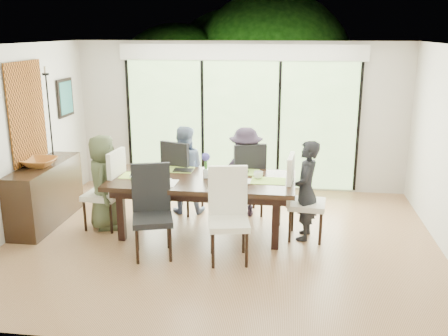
# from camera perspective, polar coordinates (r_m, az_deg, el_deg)

# --- Properties ---
(floor) EXTENTS (6.00, 5.00, 0.01)m
(floor) POSITION_cam_1_polar(r_m,az_deg,el_deg) (7.15, -0.27, -8.32)
(floor) COLOR brown
(floor) RESTS_ON ground
(ceiling) EXTENTS (6.00, 5.00, 0.01)m
(ceiling) POSITION_cam_1_polar(r_m,az_deg,el_deg) (6.54, -0.30, 13.94)
(ceiling) COLOR white
(ceiling) RESTS_ON wall_back
(wall_back) EXTENTS (6.00, 0.02, 2.70)m
(wall_back) POSITION_cam_1_polar(r_m,az_deg,el_deg) (9.16, 1.92, 5.88)
(wall_back) COLOR beige
(wall_back) RESTS_ON floor
(wall_front) EXTENTS (6.00, 0.02, 2.70)m
(wall_front) POSITION_cam_1_polar(r_m,az_deg,el_deg) (4.35, -4.93, -5.25)
(wall_front) COLOR white
(wall_front) RESTS_ON floor
(wall_left) EXTENTS (0.02, 5.00, 2.70)m
(wall_left) POSITION_cam_1_polar(r_m,az_deg,el_deg) (7.73, -23.01, 2.82)
(wall_left) COLOR beige
(wall_left) RESTS_ON floor
(glass_doors) EXTENTS (4.20, 0.02, 2.30)m
(glass_doors) POSITION_cam_1_polar(r_m,az_deg,el_deg) (9.15, 1.88, 4.92)
(glass_doors) COLOR #598C3F
(glass_doors) RESTS_ON wall_back
(blinds_header) EXTENTS (4.40, 0.06, 0.28)m
(blinds_header) POSITION_cam_1_polar(r_m,az_deg,el_deg) (8.99, 1.95, 13.08)
(blinds_header) COLOR white
(blinds_header) RESTS_ON wall_back
(mullion_a) EXTENTS (0.05, 0.04, 2.30)m
(mullion_a) POSITION_cam_1_polar(r_m,az_deg,el_deg) (9.58, -10.77, 5.14)
(mullion_a) COLOR black
(mullion_a) RESTS_ON wall_back
(mullion_b) EXTENTS (0.05, 0.04, 2.30)m
(mullion_b) POSITION_cam_1_polar(r_m,az_deg,el_deg) (9.23, -2.46, 5.01)
(mullion_b) COLOR black
(mullion_b) RESTS_ON wall_back
(mullion_c) EXTENTS (0.05, 0.04, 2.30)m
(mullion_c) POSITION_cam_1_polar(r_m,az_deg,el_deg) (9.09, 6.28, 4.77)
(mullion_c) COLOR black
(mullion_c) RESTS_ON wall_back
(mullion_d) EXTENTS (0.05, 0.04, 2.30)m
(mullion_d) POSITION_cam_1_polar(r_m,az_deg,el_deg) (9.17, 15.08, 4.41)
(mullion_d) COLOR black
(mullion_d) RESTS_ON wall_back
(deck) EXTENTS (6.00, 1.80, 0.10)m
(deck) POSITION_cam_1_polar(r_m,az_deg,el_deg) (10.34, 2.35, -0.95)
(deck) COLOR brown
(deck) RESTS_ON ground
(rail_top) EXTENTS (6.00, 0.08, 0.06)m
(rail_top) POSITION_cam_1_polar(r_m,az_deg,el_deg) (10.97, 2.79, 3.24)
(rail_top) COLOR brown
(rail_top) RESTS_ON deck
(foliage_left) EXTENTS (3.20, 3.20, 3.20)m
(foliage_left) POSITION_cam_1_polar(r_m,az_deg,el_deg) (12.07, -5.36, 8.61)
(foliage_left) COLOR #14380F
(foliage_left) RESTS_ON ground
(foliage_mid) EXTENTS (4.00, 4.00, 4.00)m
(foliage_mid) POSITION_cam_1_polar(r_m,az_deg,el_deg) (12.33, 5.42, 10.44)
(foliage_mid) COLOR #14380F
(foliage_mid) RESTS_ON ground
(foliage_right) EXTENTS (2.80, 2.80, 2.80)m
(foliage_right) POSITION_cam_1_polar(r_m,az_deg,el_deg) (11.66, 14.11, 7.08)
(foliage_right) COLOR #14380F
(foliage_right) RESTS_ON ground
(foliage_far) EXTENTS (3.60, 3.60, 3.60)m
(foliage_far) POSITION_cam_1_polar(r_m,az_deg,el_deg) (13.12, 1.10, 10.02)
(foliage_far) COLOR #14380F
(foliage_far) RESTS_ON ground
(table_top) EXTENTS (2.65, 1.21, 0.07)m
(table_top) POSITION_cam_1_polar(r_m,az_deg,el_deg) (7.17, -2.53, -1.45)
(table_top) COLOR black
(table_top) RESTS_ON floor
(table_apron) EXTENTS (2.43, 0.99, 0.11)m
(table_apron) POSITION_cam_1_polar(r_m,az_deg,el_deg) (7.20, -2.52, -2.21)
(table_apron) COLOR black
(table_apron) RESTS_ON floor
(table_leg_fl) EXTENTS (0.10, 0.10, 0.76)m
(table_leg_fl) POSITION_cam_1_polar(r_m,az_deg,el_deg) (7.18, -11.66, -5.24)
(table_leg_fl) COLOR black
(table_leg_fl) RESTS_ON floor
(table_leg_fr) EXTENTS (0.10, 0.10, 0.76)m
(table_leg_fr) POSITION_cam_1_polar(r_m,az_deg,el_deg) (6.79, 5.92, -6.20)
(table_leg_fr) COLOR black
(table_leg_fr) RESTS_ON floor
(table_leg_bl) EXTENTS (0.10, 0.10, 0.76)m
(table_leg_bl) POSITION_cam_1_polar(r_m,az_deg,el_deg) (7.94, -9.64, -3.08)
(table_leg_bl) COLOR black
(table_leg_bl) RESTS_ON floor
(table_leg_br) EXTENTS (0.10, 0.10, 0.76)m
(table_leg_br) POSITION_cam_1_polar(r_m,az_deg,el_deg) (7.60, 6.15, -3.81)
(table_leg_br) COLOR black
(table_leg_br) RESTS_ON floor
(chair_left_end) EXTENTS (0.55, 0.55, 1.21)m
(chair_left_end) POSITION_cam_1_polar(r_m,az_deg,el_deg) (7.62, -13.68, -2.31)
(chair_left_end) COLOR white
(chair_left_end) RESTS_ON floor
(chair_right_end) EXTENTS (0.55, 0.55, 1.21)m
(chair_right_end) POSITION_cam_1_polar(r_m,az_deg,el_deg) (7.12, 9.47, -3.35)
(chair_right_end) COLOR silver
(chair_right_end) RESTS_ON floor
(chair_far_left) EXTENTS (0.67, 0.67, 1.21)m
(chair_far_left) POSITION_cam_1_polar(r_m,az_deg,el_deg) (8.10, -4.58, -0.85)
(chair_far_left) COLOR black
(chair_far_left) RESTS_ON floor
(chair_far_right) EXTENTS (0.66, 0.66, 1.21)m
(chair_far_right) POSITION_cam_1_polar(r_m,az_deg,el_deg) (7.96, 2.48, -1.12)
(chair_far_right) COLOR black
(chair_far_right) RESTS_ON floor
(chair_near_left) EXTENTS (0.64, 0.64, 1.21)m
(chair_near_left) POSITION_cam_1_polar(r_m,az_deg,el_deg) (6.53, -8.20, -5.06)
(chair_near_left) COLOR black
(chair_near_left) RESTS_ON floor
(chair_near_right) EXTENTS (0.60, 0.60, 1.21)m
(chair_near_right) POSITION_cam_1_polar(r_m,az_deg,el_deg) (6.34, 0.56, -5.54)
(chair_near_right) COLOR white
(chair_near_right) RESTS_ON floor
(person_left_end) EXTENTS (0.55, 0.74, 1.42)m
(person_left_end) POSITION_cam_1_polar(r_m,az_deg,el_deg) (7.59, -13.59, -1.57)
(person_left_end) COLOR #4A5438
(person_left_end) RESTS_ON floor
(person_right_end) EXTENTS (0.50, 0.71, 1.42)m
(person_right_end) POSITION_cam_1_polar(r_m,az_deg,el_deg) (7.09, 9.35, -2.55)
(person_right_end) COLOR black
(person_right_end) RESTS_ON floor
(person_far_left) EXTENTS (0.70, 0.48, 1.42)m
(person_far_left) POSITION_cam_1_polar(r_m,az_deg,el_deg) (8.06, -4.63, -0.17)
(person_far_left) COLOR #7486A8
(person_far_left) RESTS_ON floor
(person_far_right) EXTENTS (0.69, 0.45, 1.42)m
(person_far_right) POSITION_cam_1_polar(r_m,az_deg,el_deg) (7.91, 2.47, -0.44)
(person_far_right) COLOR #2C2233
(person_far_right) RESTS_ON floor
(placemat_left) EXTENTS (0.49, 0.35, 0.01)m
(placemat_left) POSITION_cam_1_polar(r_m,az_deg,el_deg) (7.38, -9.81, -0.87)
(placemat_left) COLOR #A4C747
(placemat_left) RESTS_ON table_top
(placemat_right) EXTENTS (0.49, 0.35, 0.01)m
(placemat_right) POSITION_cam_1_polar(r_m,az_deg,el_deg) (7.05, 5.09, -1.47)
(placemat_right) COLOR #94C345
(placemat_right) RESTS_ON table_top
(placemat_far_l) EXTENTS (0.49, 0.35, 0.01)m
(placemat_far_l) POSITION_cam_1_polar(r_m,az_deg,el_deg) (7.62, -5.33, -0.18)
(placemat_far_l) COLOR #86A83C
(placemat_far_l) RESTS_ON table_top
(placemat_far_r) EXTENTS (0.49, 0.35, 0.01)m
(placemat_far_r) POSITION_cam_1_polar(r_m,az_deg,el_deg) (7.46, 2.17, -0.46)
(placemat_far_r) COLOR #8DC144
(placemat_far_r) RESTS_ON table_top
(placemat_paper) EXTENTS (0.49, 0.35, 0.01)m
(placemat_paper) POSITION_cam_1_polar(r_m,az_deg,el_deg) (6.99, -7.41, -1.69)
(placemat_paper) COLOR white
(placemat_paper) RESTS_ON table_top
(tablet_far_l) EXTENTS (0.29, 0.20, 0.01)m
(tablet_far_l) POSITION_cam_1_polar(r_m,az_deg,el_deg) (7.55, -4.68, -0.23)
(tablet_far_l) COLOR black
(tablet_far_l) RESTS_ON table_top
(tablet_far_r) EXTENTS (0.26, 0.19, 0.01)m
(tablet_far_r) POSITION_cam_1_polar(r_m,az_deg,el_deg) (7.42, 1.75, -0.49)
(tablet_far_r) COLOR black
(tablet_far_r) RESTS_ON table_top
(papers) EXTENTS (0.33, 0.24, 0.00)m
(papers) POSITION_cam_1_polar(r_m,az_deg,el_deg) (7.02, 3.03, -1.52)
(papers) COLOR white
(papers) RESTS_ON table_top
(platter_base) EXTENTS (0.29, 0.29, 0.03)m
(platter_base) POSITION_cam_1_polar(r_m,az_deg,el_deg) (6.99, -7.41, -1.56)
(platter_base) COLOR white
(platter_base) RESTS_ON table_top
(platter_snacks) EXTENTS (0.22, 0.22, 0.02)m
(platter_snacks) POSITION_cam_1_polar(r_m,az_deg,el_deg) (6.98, -7.42, -1.41)
(platter_snacks) COLOR orange
(platter_snacks) RESTS_ON table_top
(vase) EXTENTS (0.09, 0.09, 0.13)m
(vase) POSITION_cam_1_polar(r_m,az_deg,el_deg) (7.18, -2.07, -0.59)
(vase) COLOR silver
(vase) RESTS_ON table_top
(hyacinth_stems) EXTENTS (0.04, 0.04, 0.18)m
(hyacinth_stems) POSITION_cam_1_polar(r_m,az_deg,el_deg) (7.14, -2.08, 0.43)
(hyacinth_stems) COLOR #337226
(hyacinth_stems) RESTS_ON table_top
(hyacinth_blooms) EXTENTS (0.12, 0.12, 0.12)m
(hyacinth_blooms) POSITION_cam_1_polar(r_m,az_deg,el_deg) (7.11, -2.09, 1.29)
(hyacinth_blooms) COLOR #4F49B7
(hyacinth_blooms) RESTS_ON table_top
(laptop) EXTENTS (0.42, 0.33, 0.03)m
(laptop) POSITION_cam_1_polar(r_m,az_deg,el_deg) (7.26, -9.29, -1.04)
(laptop) COLOR silver
(laptop) RESTS_ON table_top
(cup_a) EXTENTS (0.17, 0.17, 0.11)m
(cup_a) POSITION_cam_1_polar(r_m,az_deg,el_deg) (7.43, -7.65, -0.26)
(cup_a) COLOR white
(cup_a) RESTS_ON table_top
(cup_b) EXTENTS (0.15, 0.15, 0.10)m
(cup_b) POSITION_cam_1_polar(r_m,az_deg,el_deg) (7.02, -1.48, -1.08)
(cup_b) COLOR white
(cup_b) RESTS_ON table_top
(cup_c) EXTENTS (0.19, 0.19, 0.11)m
(cup_c) POSITION_cam_1_polar(r_m,az_deg,el_deg) (7.14, 3.94, -0.81)
(cup_c) COLOR white
(cup_c) RESTS_ON table_top
(book) EXTENTS (0.19, 0.26, 0.02)m
(book) POSITION_cam_1_polar(r_m,az_deg,el_deg) (7.16, -0.49, -1.09)
(book) COLOR white
(book) RESTS_ON table_top
(sideboard) EXTENTS (0.46, 1.65, 0.93)m
(sideboard) POSITION_cam_1_polar(r_m,az_deg,el_deg) (8.10, -19.69, -2.81)
(sideboard) COLOR black
(sideboard) RESTS_ON floor
(bowl) EXTENTS (0.49, 0.49, 0.12)m
(bowl) POSITION_cam_1_polar(r_m,az_deg,el_deg) (7.87, -20.37, 0.60)
(bowl) COLOR #975521
(bowl) RESTS_ON sideboard
(candlestick_base) EXTENTS (0.10, 0.10, 0.04)m
(candlestick_base) POSITION_cam_1_polar(r_m,az_deg,el_deg) (8.26, -18.91, 1.14)
(candlestick_base) COLOR black
(candlestick_base) RESTS_ON sideboard
(candlestick_shaft) EXTENTS (0.02, 0.02, 1.29)m
(candlestick_shaft) POSITION_cam_1_polar(r_m,az_deg,el_deg) (8.14, -19.31, 5.58)
(candlestick_shaft) COLOR black
(candlestick_shaft) RESTS_ON sideboard
(candlestick_pan) EXTENTS (0.10, 0.10, 0.03)m
(candlestick_pan) POSITION_cam_1_polar(r_m,az_deg,el_deg) (8.06, -19.72, 10.06)
(candlestick_pan) COLOR black
(candlestick_pan) RESTS_ON sideboard
(candle) EXTENTS (0.04, 0.04, 0.10)m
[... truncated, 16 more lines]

